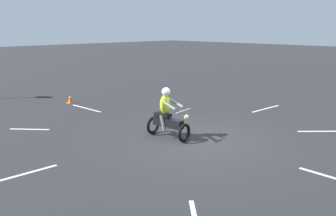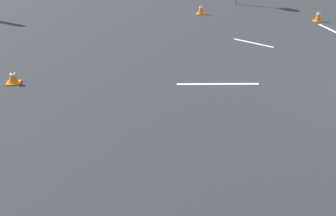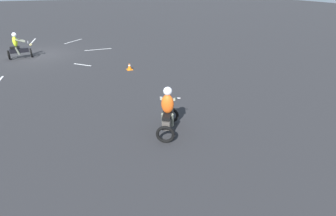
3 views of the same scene
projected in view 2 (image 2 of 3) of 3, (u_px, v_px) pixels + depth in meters
name	position (u px, v px, depth m)	size (l,w,h in m)	color
traffic_cone_near_left	(318.00, 16.00, 17.00)	(0.32, 0.32, 0.42)	orange
traffic_cone_near_right	(201.00, 9.00, 18.20)	(0.32, 0.32, 0.40)	orange
traffic_cone_mid_left	(13.00, 77.00, 10.89)	(0.32, 0.32, 0.32)	orange
lane_stripe_e	(333.00, 31.00, 15.73)	(0.10, 2.03, 0.01)	silver
lane_stripe_ne	(253.00, 43.00, 14.29)	(0.10, 1.43, 0.01)	silver
lane_stripe_n	(218.00, 84.00, 10.91)	(0.10, 1.92, 0.01)	silver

